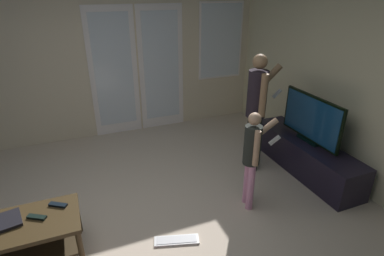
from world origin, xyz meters
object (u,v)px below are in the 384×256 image
(person_child, at_px, (253,153))
(tv_remote_black, at_px, (37,217))
(loose_keyboard, at_px, (177,240))
(dvd_remote_slim, at_px, (58,205))
(person_adult, at_px, (257,103))
(coffee_table, at_px, (17,236))
(flat_screen_tv, at_px, (311,119))
(tv_stand, at_px, (305,156))

(person_child, relative_size, tv_remote_black, 6.71)
(loose_keyboard, relative_size, dvd_remote_slim, 2.70)
(tv_remote_black, bearing_deg, dvd_remote_slim, 63.93)
(person_child, bearing_deg, person_adult, 55.62)
(coffee_table, xyz_separation_m, dvd_remote_slim, (0.35, 0.13, 0.13))
(person_adult, bearing_deg, tv_remote_black, -166.10)
(flat_screen_tv, height_order, dvd_remote_slim, flat_screen_tv)
(person_child, relative_size, loose_keyboard, 2.49)
(person_adult, xyz_separation_m, loose_keyboard, (-1.43, -0.93, -0.92))
(person_adult, height_order, person_child, person_adult)
(coffee_table, relative_size, flat_screen_tv, 1.07)
(tv_stand, xyz_separation_m, flat_screen_tv, (-0.00, 0.00, 0.53))
(person_child, distance_m, dvd_remote_slim, 1.98)
(tv_remote_black, bearing_deg, loose_keyboard, 18.18)
(flat_screen_tv, distance_m, loose_keyboard, 2.24)
(flat_screen_tv, bearing_deg, coffee_table, -174.48)
(dvd_remote_slim, bearing_deg, person_adult, 45.37)
(tv_stand, relative_size, dvd_remote_slim, 10.08)
(tv_stand, bearing_deg, dvd_remote_slim, -176.38)
(person_adult, relative_size, loose_keyboard, 3.40)
(coffee_table, xyz_separation_m, tv_stand, (3.40, 0.33, -0.10))
(coffee_table, height_order, flat_screen_tv, flat_screen_tv)
(tv_stand, height_order, loose_keyboard, tv_stand)
(loose_keyboard, bearing_deg, flat_screen_tv, 16.18)
(person_child, height_order, dvd_remote_slim, person_child)
(tv_stand, bearing_deg, tv_remote_black, -174.62)
(flat_screen_tv, relative_size, person_child, 0.87)
(person_adult, relative_size, dvd_remote_slim, 9.17)
(flat_screen_tv, xyz_separation_m, dvd_remote_slim, (-3.05, -0.20, -0.30))
(person_adult, xyz_separation_m, tv_remote_black, (-2.62, -0.65, -0.48))
(coffee_table, height_order, tv_stand, coffee_table)
(coffee_table, height_order, loose_keyboard, coffee_table)
(tv_stand, distance_m, loose_keyboard, 2.13)
(person_adult, xyz_separation_m, dvd_remote_slim, (-2.44, -0.54, -0.48))
(loose_keyboard, xyz_separation_m, dvd_remote_slim, (-1.01, 0.39, 0.45))
(tv_remote_black, relative_size, dvd_remote_slim, 1.00)
(flat_screen_tv, relative_size, dvd_remote_slim, 5.82)
(coffee_table, height_order, dvd_remote_slim, dvd_remote_slim)
(tv_remote_black, bearing_deg, person_adult, 45.45)
(person_child, bearing_deg, loose_keyboard, -166.58)
(person_adult, height_order, loose_keyboard, person_adult)
(person_adult, height_order, tv_remote_black, person_adult)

